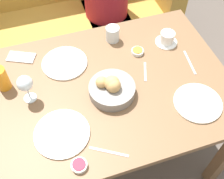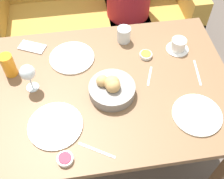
{
  "view_description": "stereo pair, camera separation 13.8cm",
  "coord_description": "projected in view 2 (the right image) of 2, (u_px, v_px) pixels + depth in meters",
  "views": [
    {
      "loc": [
        -0.27,
        -0.84,
        1.9
      ],
      "look_at": [
        -0.01,
        -0.05,
        0.8
      ],
      "focal_mm": 45.0,
      "sensor_mm": 36.0,
      "label": 1
    },
    {
      "loc": [
        -0.14,
        -0.87,
        1.9
      ],
      "look_at": [
        -0.01,
        -0.05,
        0.8
      ],
      "focal_mm": 45.0,
      "sensor_mm": 36.0,
      "label": 2
    }
  ],
  "objects": [
    {
      "name": "juice_glass",
      "position": [
        8.0,
        65.0,
        1.43
      ],
      "size": [
        0.07,
        0.07,
        0.13
      ],
      "color": "orange",
      "rests_on": "dining_table"
    },
    {
      "name": "plate_far_center",
      "position": [
        72.0,
        58.0,
        1.54
      ],
      "size": [
        0.25,
        0.25,
        0.01
      ],
      "color": "silver",
      "rests_on": "dining_table"
    },
    {
      "name": "wine_glass",
      "position": [
        28.0,
        73.0,
        1.34
      ],
      "size": [
        0.08,
        0.08,
        0.16
      ],
      "color": "silver",
      "rests_on": "dining_table"
    },
    {
      "name": "couch",
      "position": [
        95.0,
        17.0,
        2.45
      ],
      "size": [
        1.68,
        0.7,
        0.91
      ],
      "color": "#B28938",
      "rests_on": "ground_plane"
    },
    {
      "name": "jam_bowl_honey",
      "position": [
        146.0,
        55.0,
        1.55
      ],
      "size": [
        0.07,
        0.07,
        0.02
      ],
      "color": "white",
      "rests_on": "dining_table"
    },
    {
      "name": "cell_phone",
      "position": [
        32.0,
        47.0,
        1.59
      ],
      "size": [
        0.17,
        0.13,
        0.01
      ],
      "color": "silver",
      "rests_on": "dining_table"
    },
    {
      "name": "spoon_coffee",
      "position": [
        150.0,
        76.0,
        1.47
      ],
      "size": [
        0.06,
        0.13,
        0.0
      ],
      "color": "#B7B7BC",
      "rests_on": "dining_table"
    },
    {
      "name": "seated_person",
      "position": [
        128.0,
        8.0,
        2.25
      ],
      "size": [
        0.34,
        0.44,
        1.18
      ],
      "color": "#23232D",
      "rests_on": "ground_plane"
    },
    {
      "name": "dining_table",
      "position": [
        113.0,
        97.0,
        1.52
      ],
      "size": [
        1.24,
        0.9,
        0.77
      ],
      "color": "brown",
      "rests_on": "ground_plane"
    },
    {
      "name": "bread_basket",
      "position": [
        112.0,
        88.0,
        1.37
      ],
      "size": [
        0.23,
        0.23,
        0.12
      ],
      "color": "gray",
      "rests_on": "dining_table"
    },
    {
      "name": "water_tumbler",
      "position": [
        124.0,
        35.0,
        1.6
      ],
      "size": [
        0.08,
        0.08,
        0.09
      ],
      "color": "silver",
      "rests_on": "dining_table"
    },
    {
      "name": "coffee_cup",
      "position": [
        178.0,
        45.0,
        1.56
      ],
      "size": [
        0.13,
        0.13,
        0.07
      ],
      "color": "white",
      "rests_on": "dining_table"
    },
    {
      "name": "ground_plane",
      "position": [
        113.0,
        150.0,
        2.05
      ],
      "size": [
        10.0,
        10.0,
        0.0
      ],
      "primitive_type": "plane",
      "color": "#564C44"
    },
    {
      "name": "plate_near_left",
      "position": [
        55.0,
        126.0,
        1.29
      ],
      "size": [
        0.25,
        0.25,
        0.01
      ],
      "color": "silver",
      "rests_on": "dining_table"
    },
    {
      "name": "plate_near_right",
      "position": [
        197.0,
        115.0,
        1.32
      ],
      "size": [
        0.24,
        0.24,
        0.01
      ],
      "color": "silver",
      "rests_on": "dining_table"
    },
    {
      "name": "fork_silver",
      "position": [
        97.0,
        150.0,
        1.22
      ],
      "size": [
        0.16,
        0.1,
        0.0
      ],
      "color": "#B7B7BC",
      "rests_on": "dining_table"
    },
    {
      "name": "knife_silver",
      "position": [
        197.0,
        72.0,
        1.48
      ],
      "size": [
        0.03,
        0.18,
        0.0
      ],
      "color": "#B7B7BC",
      "rests_on": "dining_table"
    },
    {
      "name": "jam_bowl_berry",
      "position": [
        65.0,
        159.0,
        1.18
      ],
      "size": [
        0.07,
        0.07,
        0.02
      ],
      "color": "white",
      "rests_on": "dining_table"
    }
  ]
}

